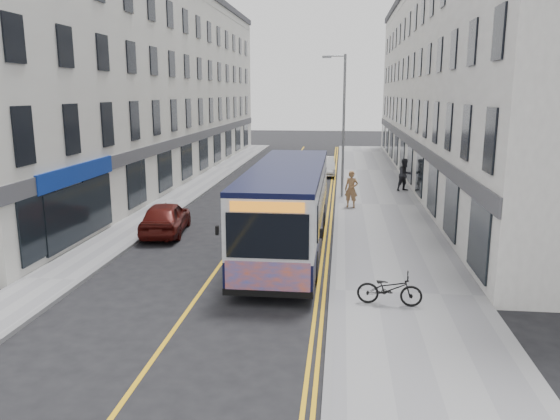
% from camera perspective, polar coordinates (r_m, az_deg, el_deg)
% --- Properties ---
extents(ground, '(140.00, 140.00, 0.00)m').
position_cam_1_polar(ground, '(18.42, -7.05, -6.80)').
color(ground, black).
rests_on(ground, ground).
extents(pavement_east, '(4.50, 64.00, 0.12)m').
position_cam_1_polar(pavement_east, '(29.59, 10.35, 0.50)').
color(pavement_east, gray).
rests_on(pavement_east, ground).
extents(pavement_west, '(2.00, 64.00, 0.12)m').
position_cam_1_polar(pavement_west, '(30.91, -10.94, 0.97)').
color(pavement_west, gray).
rests_on(pavement_west, ground).
extents(kerb_east, '(0.18, 64.00, 0.13)m').
position_cam_1_polar(kerb_east, '(29.51, 5.99, 0.61)').
color(kerb_east, slate).
rests_on(kerb_east, ground).
extents(kerb_west, '(0.18, 64.00, 0.13)m').
position_cam_1_polar(kerb_west, '(30.62, -9.15, 0.94)').
color(kerb_west, slate).
rests_on(kerb_west, ground).
extents(road_centre_line, '(0.12, 64.00, 0.01)m').
position_cam_1_polar(road_centre_line, '(29.82, -1.72, 0.67)').
color(road_centre_line, gold).
rests_on(road_centre_line, ground).
extents(road_dbl_yellow_inner, '(0.10, 64.00, 0.01)m').
position_cam_1_polar(road_dbl_yellow_inner, '(29.53, 5.11, 0.51)').
color(road_dbl_yellow_inner, gold).
rests_on(road_dbl_yellow_inner, ground).
extents(road_dbl_yellow_outer, '(0.10, 64.00, 0.01)m').
position_cam_1_polar(road_dbl_yellow_outer, '(29.53, 5.50, 0.50)').
color(road_dbl_yellow_outer, gold).
rests_on(road_dbl_yellow_outer, ground).
extents(terrace_east, '(6.00, 46.00, 13.00)m').
position_cam_1_polar(terrace_east, '(38.62, 17.82, 12.44)').
color(terrace_east, white).
rests_on(terrace_east, ground).
extents(terrace_west, '(6.00, 46.00, 13.00)m').
position_cam_1_polar(terrace_west, '(40.14, -13.03, 12.67)').
color(terrace_west, silver).
rests_on(terrace_west, ground).
extents(streetlamp, '(1.32, 0.18, 8.00)m').
position_cam_1_polar(streetlamp, '(30.96, 6.52, 9.20)').
color(streetlamp, gray).
rests_on(streetlamp, ground).
extents(city_bus, '(2.64, 11.33, 3.29)m').
position_cam_1_polar(city_bus, '(20.54, 0.79, 0.50)').
color(city_bus, black).
rests_on(city_bus, ground).
extents(bicycle, '(1.86, 0.80, 0.95)m').
position_cam_1_polar(bicycle, '(15.70, 11.38, -8.07)').
color(bicycle, black).
rests_on(bicycle, pavement_east).
extents(pedestrian_near, '(0.78, 0.60, 1.90)m').
position_cam_1_polar(pedestrian_near, '(28.38, 7.46, 2.17)').
color(pedestrian_near, '#9B6E46').
rests_on(pedestrian_near, pavement_east).
extents(pedestrian_far, '(1.19, 1.11, 1.95)m').
position_cam_1_polar(pedestrian_far, '(33.74, 12.92, 3.61)').
color(pedestrian_far, black).
rests_on(pedestrian_far, pavement_east).
extents(car_white, '(1.65, 4.09, 1.32)m').
position_cam_1_polar(car_white, '(40.18, 4.68, 4.59)').
color(car_white, silver).
rests_on(car_white, ground).
extents(car_maroon, '(2.14, 4.33, 1.42)m').
position_cam_1_polar(car_maroon, '(23.87, -11.87, -0.78)').
color(car_maroon, '#4B100C').
rests_on(car_maroon, ground).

